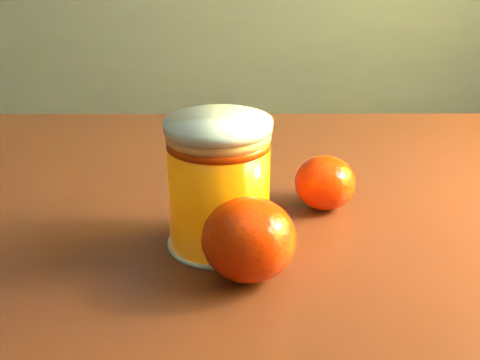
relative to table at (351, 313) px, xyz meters
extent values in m
cube|color=#5E2817|center=(0.00, 0.00, 0.08)|extent=(1.07, 0.81, 0.04)
cylinder|color=orange|center=(-0.13, -0.02, 0.15)|extent=(0.09, 0.09, 0.10)
cylinder|color=#EEA561|center=(-0.13, -0.02, 0.20)|extent=(0.09, 0.09, 0.01)
cylinder|color=silver|center=(-0.13, -0.02, 0.21)|extent=(0.09, 0.09, 0.01)
ellipsoid|color=red|center=(-0.11, -0.07, 0.13)|extent=(0.10, 0.10, 0.07)
ellipsoid|color=red|center=(-0.02, 0.05, 0.12)|extent=(0.08, 0.08, 0.05)
camera|label=1|loc=(-0.17, -0.54, 0.38)|focal=50.00mm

